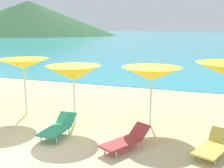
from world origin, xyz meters
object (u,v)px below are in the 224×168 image
object	(u,v)px
lounge_chair_0	(213,146)
lounge_chair_2	(126,140)
umbrella_3	(151,74)
umbrella_1	(24,64)
umbrella_2	(74,73)
lounge_chair_3	(58,127)

from	to	relation	value
lounge_chair_0	lounge_chair_2	xyz separation A→B (m)	(-2.29, -0.46, 0.03)
umbrella_3	umbrella_1	bearing A→B (deg)	-174.28
lounge_chair_2	lounge_chair_0	bearing A→B (deg)	38.70
umbrella_2	lounge_chair_0	bearing A→B (deg)	-12.00
umbrella_1	lounge_chair_2	distance (m)	5.24
umbrella_1	lounge_chair_2	bearing A→B (deg)	-20.14
umbrella_2	lounge_chair_2	size ratio (longest dim) A/B	1.25
umbrella_1	lounge_chair_0	size ratio (longest dim) A/B	1.44
lounge_chair_0	lounge_chair_2	size ratio (longest dim) A/B	0.92
lounge_chair_3	lounge_chair_2	bearing A→B (deg)	-5.09
umbrella_2	lounge_chair_2	bearing A→B (deg)	-31.42
umbrella_2	umbrella_3	size ratio (longest dim) A/B	0.99
umbrella_2	lounge_chair_2	distance (m)	3.18
umbrella_3	lounge_chair_0	distance (m)	3.14
lounge_chair_2	lounge_chair_3	world-z (taller)	lounge_chair_3
umbrella_2	umbrella_3	distance (m)	2.67
umbrella_1	umbrella_3	bearing A→B (deg)	5.72
umbrella_3	lounge_chair_2	bearing A→B (deg)	-94.98
umbrella_1	umbrella_3	world-z (taller)	umbrella_1
umbrella_3	lounge_chair_0	xyz separation A→B (m)	(2.10, -1.72, -1.57)
umbrella_3	lounge_chair_2	xyz separation A→B (m)	(-0.19, -2.19, -1.54)
umbrella_3	lounge_chair_2	world-z (taller)	umbrella_3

